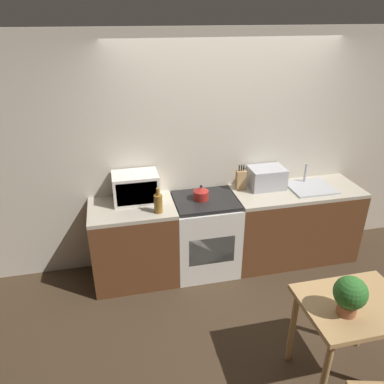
# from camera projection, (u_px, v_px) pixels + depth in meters

# --- Properties ---
(ground_plane) EXTENTS (16.00, 16.00, 0.00)m
(ground_plane) POSITION_uv_depth(u_px,v_px,m) (247.00, 302.00, 3.89)
(ground_plane) COLOR #3D2D1E
(wall_back) EXTENTS (10.00, 0.06, 2.60)m
(wall_back) POSITION_uv_depth(u_px,v_px,m) (223.00, 152.00, 4.21)
(wall_back) COLOR beige
(wall_back) RESTS_ON ground_plane
(counter_left_run) EXTENTS (0.89, 0.62, 0.90)m
(counter_left_run) POSITION_uv_depth(u_px,v_px,m) (134.00, 243.00, 4.07)
(counter_left_run) COLOR brown
(counter_left_run) RESTS_ON ground_plane
(counter_right_run) EXTENTS (1.47, 0.62, 0.90)m
(counter_right_run) POSITION_uv_depth(u_px,v_px,m) (293.00, 224.00, 4.45)
(counter_right_run) COLOR brown
(counter_right_run) RESTS_ON ground_plane
(stove_range) EXTENTS (0.70, 0.62, 0.90)m
(stove_range) POSITION_uv_depth(u_px,v_px,m) (205.00, 235.00, 4.23)
(stove_range) COLOR silver
(stove_range) RESTS_ON ground_plane
(kettle) EXTENTS (0.17, 0.17, 0.17)m
(kettle) POSITION_uv_depth(u_px,v_px,m) (201.00, 193.00, 4.00)
(kettle) COLOR maroon
(kettle) RESTS_ON stove_range
(microwave) EXTENTS (0.47, 0.32, 0.31)m
(microwave) POSITION_uv_depth(u_px,v_px,m) (136.00, 188.00, 3.93)
(microwave) COLOR silver
(microwave) RESTS_ON counter_left_run
(bottle) EXTENTS (0.09, 0.09, 0.27)m
(bottle) POSITION_uv_depth(u_px,v_px,m) (158.00, 203.00, 3.73)
(bottle) COLOR olive
(bottle) RESTS_ON counter_left_run
(knife_block) EXTENTS (0.11, 0.07, 0.29)m
(knife_block) POSITION_uv_depth(u_px,v_px,m) (241.00, 180.00, 4.21)
(knife_block) COLOR tan
(knife_block) RESTS_ON counter_right_run
(toaster_oven) EXTENTS (0.39, 0.30, 0.24)m
(toaster_oven) POSITION_uv_depth(u_px,v_px,m) (266.00, 178.00, 4.25)
(toaster_oven) COLOR #ADAFB5
(toaster_oven) RESTS_ON counter_right_run
(sink_basin) EXTENTS (0.49, 0.44, 0.24)m
(sink_basin) POSITION_uv_depth(u_px,v_px,m) (310.00, 187.00, 4.28)
(sink_basin) COLOR #ADAFB5
(sink_basin) RESTS_ON counter_right_run
(dining_table) EXTENTS (0.80, 0.62, 0.78)m
(dining_table) POSITION_uv_depth(u_px,v_px,m) (353.00, 316.00, 2.83)
(dining_table) COLOR tan
(dining_table) RESTS_ON ground_plane
(potted_plant) EXTENTS (0.24, 0.24, 0.30)m
(potted_plant) POSITION_uv_depth(u_px,v_px,m) (350.00, 294.00, 2.61)
(potted_plant) COLOR #9E5B3D
(potted_plant) RESTS_ON dining_table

